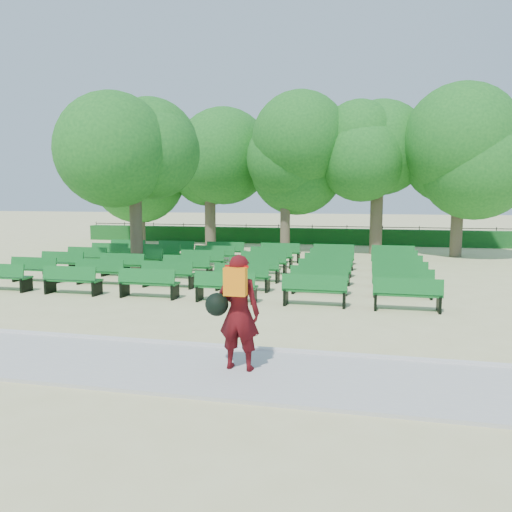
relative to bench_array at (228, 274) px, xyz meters
The scene contains 9 objects.
ground 1.89m from the bench_array, 72.37° to the right, with size 120.00×120.00×0.00m, color #CBC586.
paving 9.22m from the bench_array, 86.44° to the right, with size 30.00×2.20×0.06m, color #B3B3AE.
curb 8.07m from the bench_array, 85.93° to the right, with size 30.00×0.12×0.10m, color silver.
hedge 12.22m from the bench_array, 87.31° to the left, with size 26.00×0.70×0.90m, color #15521C.
fence 12.61m from the bench_array, 87.40° to the left, with size 26.00×0.10×1.02m, color black, non-canonical shape.
tree_line 8.22m from the bench_array, 86.01° to the left, with size 21.80×6.80×7.04m, color #1E6B1F, non-canonical shape.
bench_array is the anchor object (origin of this frame).
tree_among 5.49m from the bench_array, behind, with size 4.44×4.44×6.14m.
person 9.58m from the bench_array, 73.14° to the right, with size 0.89×0.54×1.86m.
Camera 1 is at (4.19, -14.81, 2.85)m, focal length 35.00 mm.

